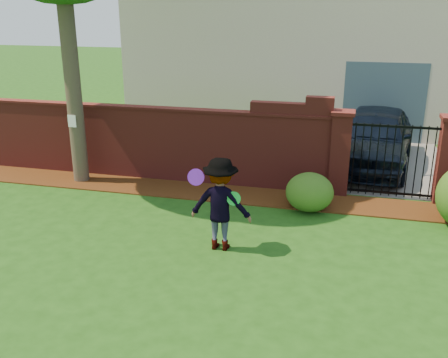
% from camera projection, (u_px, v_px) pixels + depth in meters
% --- Properties ---
extents(ground, '(80.00, 80.00, 0.01)m').
position_uv_depth(ground, '(177.00, 265.00, 8.30)').
color(ground, '#1C4912').
rests_on(ground, ground).
extents(mulch_bed, '(11.10, 1.08, 0.03)m').
position_uv_depth(mulch_bed, '(186.00, 190.00, 11.57)').
color(mulch_bed, '#3C1D0B').
rests_on(mulch_bed, ground).
extents(brick_wall, '(8.70, 0.31, 2.16)m').
position_uv_depth(brick_wall, '(151.00, 141.00, 12.13)').
color(brick_wall, maroon).
rests_on(brick_wall, ground).
extents(pillar_left, '(0.50, 0.50, 1.88)m').
position_uv_depth(pillar_left, '(340.00, 153.00, 11.10)').
color(pillar_left, maroon).
rests_on(pillar_left, ground).
extents(pillar_right, '(0.50, 0.50, 1.88)m').
position_uv_depth(pillar_right, '(448.00, 160.00, 10.59)').
color(pillar_right, maroon).
rests_on(pillar_right, ground).
extents(iron_gate, '(1.78, 0.03, 1.60)m').
position_uv_depth(iron_gate, '(392.00, 161.00, 10.87)').
color(iron_gate, black).
rests_on(iron_gate, ground).
extents(driveway, '(3.20, 8.00, 0.01)m').
position_uv_depth(driveway, '(381.00, 150.00, 14.82)').
color(driveway, slate).
rests_on(driveway, ground).
extents(house, '(12.40, 6.40, 6.30)m').
position_uv_depth(house, '(313.00, 30.00, 18.03)').
color(house, beige).
rests_on(house, ground).
extents(car, '(2.35, 4.67, 1.53)m').
position_uv_depth(car, '(373.00, 140.00, 12.90)').
color(car, black).
rests_on(car, ground).
extents(paper_notice, '(0.20, 0.01, 0.28)m').
position_uv_depth(paper_notice, '(72.00, 121.00, 11.58)').
color(paper_notice, white).
rests_on(paper_notice, tree).
extents(shrub_left, '(0.97, 0.97, 0.80)m').
position_uv_depth(shrub_left, '(310.00, 192.00, 10.35)').
color(shrub_left, '#235419').
rests_on(shrub_left, ground).
extents(man, '(1.06, 0.62, 1.63)m').
position_uv_depth(man, '(220.00, 205.00, 8.59)').
color(man, gray).
rests_on(man, ground).
extents(frisbee_purple, '(0.29, 0.13, 0.28)m').
position_uv_depth(frisbee_purple, '(196.00, 177.00, 8.40)').
color(frisbee_purple, purple).
rests_on(frisbee_purple, man).
extents(frisbee_green, '(0.24, 0.07, 0.24)m').
position_uv_depth(frisbee_green, '(234.00, 199.00, 8.41)').
color(frisbee_green, green).
rests_on(frisbee_green, man).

